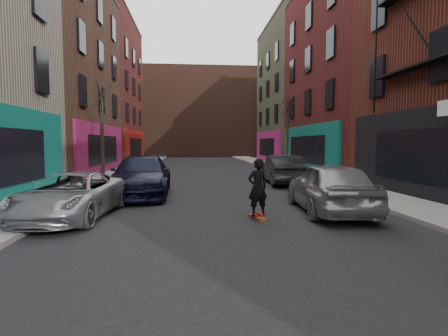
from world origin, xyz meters
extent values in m
cube|color=gray|center=(-6.25, 30.00, 0.07)|extent=(2.50, 84.00, 0.13)
cube|color=gray|center=(6.25, 30.00, 0.07)|extent=(2.50, 84.00, 0.13)
cube|color=#47281E|center=(0.00, 56.00, 7.00)|extent=(40.00, 10.00, 14.00)
imported|color=#94969D|center=(-4.60, 7.96, 0.66)|extent=(2.55, 4.90, 1.32)
imported|color=black|center=(-3.20, 12.24, 0.82)|extent=(2.48, 5.71, 1.64)
imported|color=#93969B|center=(3.20, 8.11, 0.81)|extent=(2.27, 4.87, 1.61)
imported|color=black|center=(3.67, 15.75, 0.77)|extent=(1.88, 4.73, 1.53)
cube|color=brown|center=(0.75, 7.23, 0.05)|extent=(0.44, 0.83, 0.10)
imported|color=black|center=(0.75, 7.23, 0.92)|extent=(0.69, 0.55, 1.64)
camera|label=1|loc=(-1.07, -2.45, 2.18)|focal=28.00mm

